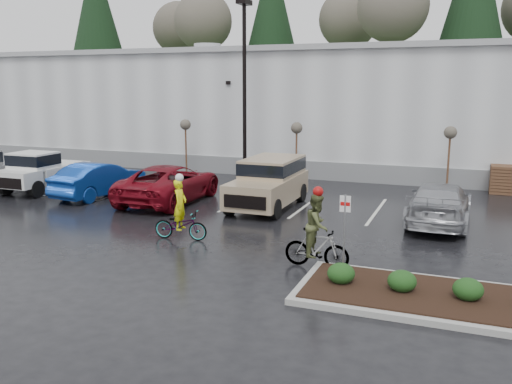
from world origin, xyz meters
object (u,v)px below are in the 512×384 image
at_px(sapling_west, 185,128).
at_px(car_blue, 100,179).
at_px(sapling_east, 450,136).
at_px(lamppost, 244,73).
at_px(suv_tan, 268,184).
at_px(car_red, 170,183).
at_px(sapling_mid, 297,131).
at_px(pallet_stack_a, 503,179).
at_px(fire_lane_sign, 345,223).
at_px(cyclist_hivis, 181,219).
at_px(car_far_silver, 439,203).
at_px(cyclist_olive, 317,238).
at_px(pickup_white, 48,170).

height_order(sapling_west, car_blue, sapling_west).
relative_size(sapling_east, car_blue, 0.66).
bearing_deg(lamppost, suv_tan, -58.13).
bearing_deg(car_red, sapling_mid, -122.76).
distance_m(pallet_stack_a, car_blue, 19.04).
distance_m(sapling_west, suv_tan, 9.43).
bearing_deg(car_red, suv_tan, -176.05).
height_order(fire_lane_sign, car_red, fire_lane_sign).
relative_size(lamppost, car_red, 1.55).
height_order(lamppost, cyclist_hivis, lamppost).
relative_size(sapling_east, cyclist_hivis, 1.43).
bearing_deg(car_far_silver, cyclist_olive, 66.62).
relative_size(sapling_mid, car_blue, 0.66).
xyz_separation_m(lamppost, suv_tan, (3.09, -4.97, -4.66)).
xyz_separation_m(sapling_mid, car_far_silver, (7.45, -6.18, -1.95)).
bearing_deg(sapling_east, fire_lane_sign, -99.75).
height_order(car_blue, car_red, car_red).
bearing_deg(sapling_east, cyclist_olive, -103.38).
relative_size(lamppost, sapling_mid, 2.88).
height_order(pallet_stack_a, cyclist_hivis, cyclist_hivis).
height_order(sapling_west, cyclist_hivis, sapling_west).
relative_size(sapling_west, sapling_east, 1.00).
xyz_separation_m(sapling_west, fire_lane_sign, (11.80, -12.80, -1.32)).
bearing_deg(car_red, car_blue, 0.06).
distance_m(fire_lane_sign, car_far_silver, 6.99).
height_order(sapling_mid, suv_tan, sapling_mid).
height_order(pallet_stack_a, pickup_white, pickup_white).
bearing_deg(sapling_mid, suv_tan, -84.33).
relative_size(fire_lane_sign, suv_tan, 0.43).
relative_size(sapling_west, car_blue, 0.66).
relative_size(pickup_white, cyclist_olive, 2.22).
height_order(sapling_east, suv_tan, sapling_east).
distance_m(sapling_east, suv_tan, 9.29).
relative_size(pallet_stack_a, suv_tan, 0.26).
relative_size(car_blue, cyclist_hivis, 2.17).
relative_size(sapling_mid, pickup_white, 0.62).
bearing_deg(pallet_stack_a, sapling_mid, -174.29).
bearing_deg(cyclist_hivis, cyclist_olive, -109.24).
bearing_deg(cyclist_hivis, car_blue, 48.26).
bearing_deg(sapling_west, lamppost, -14.04).
relative_size(pallet_stack_a, car_far_silver, 0.25).
bearing_deg(fire_lane_sign, pickup_white, 157.55).
height_order(lamppost, sapling_west, lamppost).
bearing_deg(pickup_white, cyclist_hivis, -27.39).
distance_m(sapling_west, car_far_silver, 15.39).
xyz_separation_m(sapling_east, pickup_white, (-18.38, -6.12, -1.75)).
bearing_deg(pickup_white, sapling_mid, 29.35).
bearing_deg(lamppost, car_far_silver, -27.52).
xyz_separation_m(lamppost, fire_lane_sign, (7.80, -11.80, -4.28)).
height_order(sapling_east, fire_lane_sign, sapling_east).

